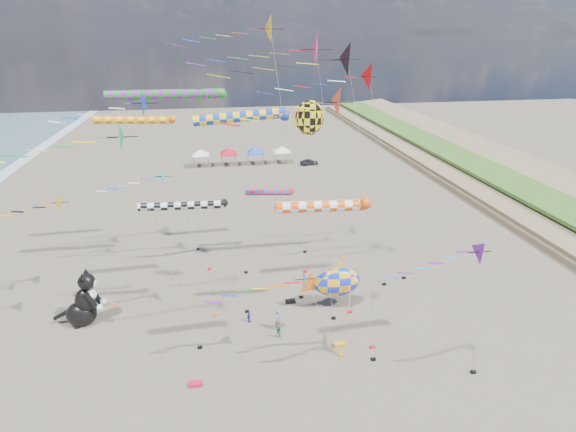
# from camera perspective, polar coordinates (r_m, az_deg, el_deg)

# --- Properties ---
(ground) EXTENTS (260.00, 260.00, 0.00)m
(ground) POSITION_cam_1_polar(r_m,az_deg,el_deg) (31.58, 0.08, -24.31)
(ground) COLOR brown
(ground) RESTS_ON ground
(delta_kite_0) EXTENTS (13.42, 2.53, 20.94)m
(delta_kite_0) POSITION_cam_1_polar(r_m,az_deg,el_deg) (39.14, 9.72, 16.79)
(delta_kite_0) COLOR red
(delta_kite_0) RESTS_ON ground
(delta_kite_1) EXTENTS (14.55, 2.99, 22.50)m
(delta_kite_1) POSITION_cam_1_polar(r_m,az_deg,el_deg) (37.82, 8.22, 18.78)
(delta_kite_1) COLOR black
(delta_kite_1) RESTS_ON ground
(delta_kite_2) EXTENTS (11.29, 2.56, 24.58)m
(delta_kite_2) POSITION_cam_1_polar(r_m,az_deg,el_deg) (40.07, -3.17, 22.40)
(delta_kite_2) COLOR yellow
(delta_kite_2) RESTS_ON ground
(delta_kite_3) EXTENTS (7.38, 1.58, 11.11)m
(delta_kite_3) POSITION_cam_1_polar(r_m,az_deg,el_deg) (41.00, -27.32, 1.17)
(delta_kite_3) COLOR gold
(delta_kite_3) RESTS_ON ground
(delta_kite_4) EXTENTS (10.62, 2.13, 19.47)m
(delta_kite_4) POSITION_cam_1_polar(r_m,az_deg,el_deg) (34.43, -19.53, 12.97)
(delta_kite_4) COLOR #082EBD
(delta_kite_4) RESTS_ON ground
(delta_kite_5) EXTENTS (8.40, 1.68, 10.88)m
(delta_kite_5) POSITION_cam_1_polar(r_m,az_deg,el_deg) (44.29, -15.29, 4.00)
(delta_kite_5) COLOR #19DDD3
(delta_kite_5) RESTS_ON ground
(delta_kite_6) EXTENTS (11.32, 2.08, 17.97)m
(delta_kite_6) POSITION_cam_1_polar(r_m,az_deg,el_deg) (30.74, -21.99, 8.74)
(delta_kite_6) COLOR #129A43
(delta_kite_6) RESTS_ON ground
(delta_kite_7) EXTENTS (10.76, 2.18, 20.02)m
(delta_kite_7) POSITION_cam_1_polar(r_m,az_deg,el_deg) (28.31, 4.58, 13.42)
(delta_kite_7) COLOR #EA401F
(delta_kite_7) RESTS_ON ground
(delta_kite_8) EXTENTS (8.02, 1.70, 11.39)m
(delta_kite_8) POSITION_cam_1_polar(r_m,az_deg,el_deg) (30.22, 20.17, -4.25)
(delta_kite_8) COLOR #66159B
(delta_kite_8) RESTS_ON ground
(delta_kite_9) EXTENTS (14.35, 3.36, 23.30)m
(delta_kite_9) POSITION_cam_1_polar(r_m,az_deg,el_deg) (43.21, 3.38, 20.24)
(delta_kite_9) COLOR #EA2279
(delta_kite_9) RESTS_ON ground
(delta_kite_10) EXTENTS (9.67, 1.62, 8.12)m
(delta_kite_10) POSITION_cam_1_polar(r_m,az_deg,el_deg) (31.36, -0.80, -8.53)
(delta_kite_10) COLOR blue
(delta_kite_10) RESTS_ON ground
(windsock_0) EXTENTS (6.62, 0.62, 7.68)m
(windsock_0) POSITION_cam_1_polar(r_m,az_deg,el_deg) (47.26, -2.04, 2.93)
(windsock_0) COLOR red
(windsock_0) RESTS_ON ground
(windsock_1) EXTENTS (8.23, 0.70, 10.78)m
(windsock_1) POSITION_cam_1_polar(r_m,az_deg,el_deg) (35.98, -12.80, 1.24)
(windsock_1) COLOR black
(windsock_1) RESTS_ON ground
(windsock_2) EXTENTS (11.40, 0.93, 18.48)m
(windsock_2) POSITION_cam_1_polar(r_m,az_deg,el_deg) (41.08, -14.75, 14.62)
(windsock_2) COLOR #167C1E
(windsock_2) RESTS_ON ground
(windsock_3) EXTENTS (9.28, 0.79, 15.24)m
(windsock_3) POSITION_cam_1_polar(r_m,az_deg,el_deg) (48.22, -18.53, 11.40)
(windsock_3) COLOR orange
(windsock_3) RESTS_ON ground
(windsock_4) EXTENTS (7.58, 0.78, 13.16)m
(windsock_4) POSITION_cam_1_polar(r_m,az_deg,el_deg) (28.56, 4.93, 1.16)
(windsock_4) COLOR #E34E10
(windsock_4) RESTS_ON ground
(windsock_5) EXTENTS (8.78, 0.85, 17.33)m
(windsock_5) POSITION_cam_1_polar(r_m,az_deg,el_deg) (35.72, -5.46, 12.33)
(windsock_5) COLOR #1238B8
(windsock_5) RESTS_ON ground
(angelfish_kite) EXTENTS (3.74, 3.02, 18.29)m
(angelfish_kite) POSITION_cam_1_polar(r_m,az_deg,el_deg) (34.66, 2.42, 12.09)
(angelfish_kite) COLOR yellow
(angelfish_kite) RESTS_ON ground
(cat_inflatable) EXTENTS (3.89, 2.20, 5.03)m
(cat_inflatable) POSITION_cam_1_polar(r_m,az_deg,el_deg) (41.64, -24.73, -9.38)
(cat_inflatable) COLOR black
(cat_inflatable) RESTS_ON ground
(fish_inflatable) EXTENTS (5.54, 1.98, 4.77)m
(fish_inflatable) POSITION_cam_1_polar(r_m,az_deg,el_deg) (40.06, 6.19, -8.33)
(fish_inflatable) COLOR #1431CC
(fish_inflatable) RESTS_ON ground
(person_adult) EXTENTS (0.79, 0.79, 1.85)m
(person_adult) POSITION_cam_1_polar(r_m,az_deg,el_deg) (38.09, -1.29, -13.04)
(person_adult) COLOR slate
(person_adult) RESTS_ON ground
(child_green) EXTENTS (0.61, 0.54, 1.05)m
(child_green) POSITION_cam_1_polar(r_m,az_deg,el_deg) (37.37, -1.16, -14.60)
(child_green) COLOR #1D7F4F
(child_green) RESTS_ON ground
(child_blue) EXTENTS (0.48, 0.63, 1.00)m
(child_blue) POSITION_cam_1_polar(r_m,az_deg,el_deg) (39.29, -5.01, -12.66)
(child_blue) COLOR #2C239C
(child_blue) RESTS_ON ground
(kite_bag_0) EXTENTS (0.90, 0.44, 0.30)m
(kite_bag_0) POSITION_cam_1_polar(r_m,az_deg,el_deg) (34.14, -11.63, -20.18)
(kite_bag_0) COLOR red
(kite_bag_0) RESTS_ON ground
(kite_bag_1) EXTENTS (0.90, 0.44, 0.30)m
(kite_bag_1) POSITION_cam_1_polar(r_m,az_deg,el_deg) (37.00, 6.55, -15.93)
(kite_bag_1) COLOR orange
(kite_bag_1) RESTS_ON ground
(kite_bag_2) EXTENTS (0.90, 0.44, 0.30)m
(kite_bag_2) POSITION_cam_1_polar(r_m,az_deg,el_deg) (46.47, 5.54, -7.21)
(kite_bag_2) COLOR #1420CB
(kite_bag_2) RESTS_ON ground
(kite_bag_3) EXTENTS (0.90, 0.44, 0.30)m
(kite_bag_3) POSITION_cam_1_polar(r_m,az_deg,el_deg) (41.77, 0.30, -10.79)
(kite_bag_3) COLOR black
(kite_bag_3) RESTS_ON ground
(tent_row) EXTENTS (19.20, 4.20, 3.80)m
(tent_row) POSITION_cam_1_polar(r_m,az_deg,el_deg) (83.92, -5.89, 8.52)
(tent_row) COLOR white
(tent_row) RESTS_ON ground
(parked_car) EXTENTS (3.46, 1.62, 1.14)m
(parked_car) POSITION_cam_1_polar(r_m,az_deg,el_deg) (84.31, 2.68, 6.87)
(parked_car) COLOR #26262D
(parked_car) RESTS_ON ground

